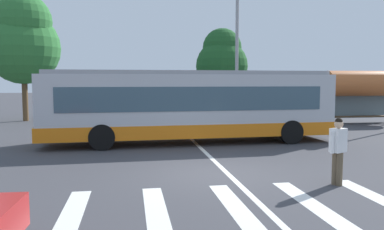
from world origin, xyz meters
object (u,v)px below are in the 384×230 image
parked_car_teal (122,108)px  bus_stop_shelter (363,84)px  background_tree_left (23,40)px  city_transit_bus (190,106)px  parked_car_black (162,108)px  parked_car_blue (200,108)px  pedestrian_crossing_street (338,147)px  background_tree_right (222,61)px  twin_arm_street_lamp (237,29)px

parked_car_teal → bus_stop_shelter: bus_stop_shelter is taller
parked_car_teal → background_tree_left: bearing=179.9°
city_transit_bus → parked_car_black: (-0.33, 10.48, -0.82)m
parked_car_blue → bus_stop_shelter: 10.56m
parked_car_teal → parked_car_blue: same height
pedestrian_crossing_street → background_tree_right: bearing=84.2°
pedestrian_crossing_street → background_tree_left: (-11.95, 17.89, 4.29)m
city_transit_bus → parked_car_black: bearing=91.8°
parked_car_teal → twin_arm_street_lamp: twin_arm_street_lamp is taller
parked_car_blue → background_tree_right: (2.54, 4.35, 3.50)m
bus_stop_shelter → parked_car_black: bearing=158.1°
bus_stop_shelter → background_tree_right: size_ratio=0.70×
pedestrian_crossing_street → bus_stop_shelter: (9.01, 13.01, 1.45)m
parked_car_teal → parked_car_blue: bearing=-2.3°
pedestrian_crossing_street → city_transit_bus: bearing=109.9°
twin_arm_street_lamp → background_tree_left: (-13.26, 3.63, -0.50)m
pedestrian_crossing_street → twin_arm_street_lamp: size_ratio=0.18×
background_tree_left → pedestrian_crossing_street: bearing=-56.3°
parked_car_black → bus_stop_shelter: (11.99, -4.82, 1.65)m
bus_stop_shelter → parked_car_blue: bearing=153.5°
pedestrian_crossing_street → twin_arm_street_lamp: 15.10m
pedestrian_crossing_street → bus_stop_shelter: size_ratio=0.36×
city_transit_bus → parked_car_black: city_transit_bus is taller
parked_car_black → city_transit_bus: bearing=-88.2°
city_transit_bus → parked_car_teal: 11.01m
background_tree_left → background_tree_right: size_ratio=1.19×
parked_car_black → background_tree_left: size_ratio=0.55×
parked_car_teal → background_tree_right: 9.64m
parked_car_black → parked_car_blue: same height
pedestrian_crossing_street → parked_car_teal: pedestrian_crossing_street is taller
parked_car_teal → parked_car_black: same height
background_tree_left → twin_arm_street_lamp: bearing=-15.3°
parked_car_blue → pedestrian_crossing_street: bearing=-88.9°
city_transit_bus → parked_car_teal: city_transit_bus is taller
bus_stop_shelter → twin_arm_street_lamp: size_ratio=0.52×
parked_car_blue → bus_stop_shelter: bus_stop_shelter is taller
bus_stop_shelter → twin_arm_street_lamp: bearing=170.8°
parked_car_black → background_tree_right: size_ratio=0.66×
pedestrian_crossing_street → parked_car_teal: bearing=107.8°
background_tree_right → city_transit_bus: bearing=-108.4°
twin_arm_street_lamp → background_tree_right: size_ratio=1.35×
parked_car_teal → background_tree_left: 7.66m
city_transit_bus → parked_car_black: 10.52m
city_transit_bus → parked_car_blue: bearing=77.3°
parked_car_blue → background_tree_right: bearing=59.7°
parked_car_teal → pedestrian_crossing_street: bearing=-72.2°
parked_car_teal → bus_stop_shelter: size_ratio=0.94×
parked_car_teal → parked_car_black: bearing=-1.0°
parked_car_blue → parked_car_teal: bearing=177.7°
parked_car_teal → twin_arm_street_lamp: (7.06, -3.62, 4.99)m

